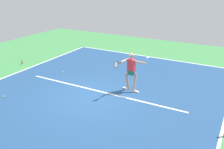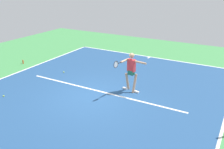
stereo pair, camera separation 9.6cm
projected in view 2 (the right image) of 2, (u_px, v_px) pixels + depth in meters
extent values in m
plane|color=#428E4C|center=(92.00, 97.00, 10.46)|extent=(23.00, 23.00, 0.00)
cube|color=navy|center=(92.00, 97.00, 10.46)|extent=(10.32, 13.35, 0.00)
cube|color=white|center=(150.00, 57.00, 15.84)|extent=(10.32, 0.10, 0.01)
cube|color=white|center=(222.00, 131.00, 8.12)|extent=(0.10, 13.35, 0.01)
cube|color=white|center=(10.00, 75.00, 12.81)|extent=(0.10, 13.35, 0.01)
cube|color=white|center=(100.00, 91.00, 10.98)|extent=(7.74, 0.10, 0.01)
cube|color=white|center=(149.00, 58.00, 15.68)|extent=(0.10, 0.30, 0.01)
cylinder|color=tan|center=(135.00, 83.00, 10.80)|extent=(0.15, 0.33, 0.84)
cube|color=white|center=(136.00, 92.00, 10.87)|extent=(0.25, 0.13, 0.07)
cylinder|color=tan|center=(127.00, 81.00, 11.01)|extent=(0.15, 0.33, 0.84)
cube|color=white|center=(125.00, 88.00, 11.21)|extent=(0.25, 0.13, 0.07)
cube|color=#1E664C|center=(131.00, 73.00, 10.74)|extent=(0.27, 0.23, 0.20)
cube|color=red|center=(131.00, 65.00, 10.62)|extent=(0.36, 0.22, 0.54)
sphere|color=tan|center=(132.00, 56.00, 10.46)|extent=(0.22, 0.22, 0.22)
cylinder|color=tan|center=(140.00, 62.00, 10.29)|extent=(0.55, 0.15, 0.08)
cylinder|color=tan|center=(125.00, 61.00, 10.42)|extent=(0.15, 0.55, 0.08)
cylinder|color=black|center=(119.00, 63.00, 10.14)|extent=(0.06, 0.22, 0.03)
torus|color=black|center=(116.00, 64.00, 9.96)|extent=(0.06, 0.29, 0.29)
cylinder|color=silver|center=(116.00, 64.00, 9.96)|extent=(0.04, 0.25, 0.25)
sphere|color=#C6E53D|center=(64.00, 72.00, 13.16)|extent=(0.07, 0.07, 0.07)
sphere|color=#C6E53D|center=(4.00, 96.00, 10.48)|extent=(0.07, 0.07, 0.07)
cylinder|color=#D84C1E|center=(23.00, 62.00, 14.53)|extent=(0.07, 0.07, 0.22)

